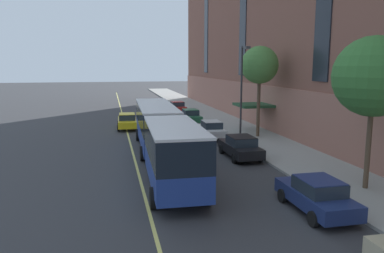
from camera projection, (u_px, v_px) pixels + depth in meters
The scene contains 13 objects.
ground_plane at pixel (181, 203), 17.50m from camera, with size 260.00×260.00×0.00m, color #38383A.
sidewalk at pixel (325, 172), 22.36m from camera, with size 5.05×160.00×0.15m, color #9E9B93.
city_bus at pixel (162, 133), 24.23m from camera, with size 3.27×18.89×3.46m.
parked_car_black_0 at pixel (240, 147), 25.89m from camera, with size 2.04×4.66×1.56m.
parked_car_white_4 at pixel (211, 129), 32.85m from camera, with size 1.94×4.54×1.56m.
parked_car_red_5 at pixel (177, 107), 50.11m from camera, with size 2.10×4.31×1.56m.
parked_car_green_6 at pixel (190, 116), 41.37m from camera, with size 2.00×4.55×1.56m.
parked_car_navy_7 at pixel (316, 195), 16.27m from camera, with size 2.01×4.45×1.56m.
taxi_cab at pixel (127, 121), 37.77m from camera, with size 2.08×4.84×1.56m.
street_tree_mid_block at pixel (374, 77), 18.27m from camera, with size 3.97×3.97×7.66m.
street_tree_far_uptown at pixel (260, 65), 32.06m from camera, with size 3.23×3.23×7.85m.
street_lamp at pixel (242, 85), 30.27m from camera, with size 0.36×1.48×7.70m.
lane_centerline at pixel (142, 185), 20.06m from camera, with size 0.16×140.00×0.01m, color #E0D66B.
Camera 1 is at (-3.07, -16.41, 6.38)m, focal length 35.00 mm.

